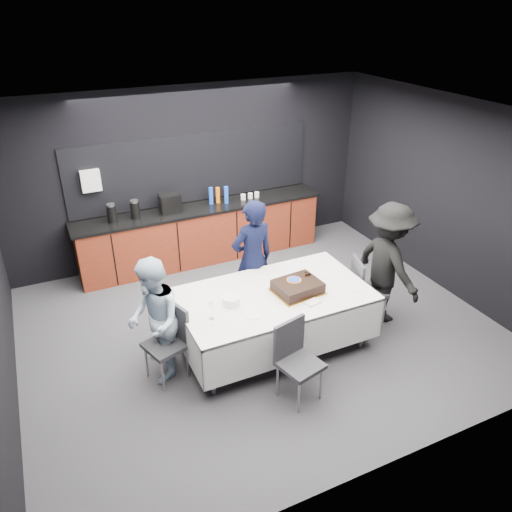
{
  "coord_description": "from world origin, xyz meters",
  "views": [
    {
      "loc": [
        -2.37,
        -4.94,
        4.01
      ],
      "look_at": [
        0.0,
        0.1,
        1.05
      ],
      "focal_mm": 35.0,
      "sensor_mm": 36.0,
      "label": 1
    }
  ],
  "objects_px": {
    "party_table": "(273,303)",
    "person_right": "(388,264)",
    "champagne_flute": "(211,307)",
    "person_left": "(154,321)",
    "cake_assembly": "(298,287)",
    "chair_near": "(295,355)",
    "person_center": "(252,260)",
    "plate_stack": "(231,301)",
    "chair_right": "(364,286)",
    "chair_left": "(170,337)"
  },
  "relations": [
    {
      "from": "cake_assembly",
      "to": "chair_left",
      "type": "relative_size",
      "value": 0.66
    },
    {
      "from": "champagne_flute",
      "to": "chair_right",
      "type": "xyz_separation_m",
      "value": [
        2.23,
        0.18,
        -0.4
      ]
    },
    {
      "from": "cake_assembly",
      "to": "chair_near",
      "type": "distance_m",
      "value": 0.95
    },
    {
      "from": "chair_near",
      "to": "person_left",
      "type": "xyz_separation_m",
      "value": [
        -1.28,
        0.96,
        0.22
      ]
    },
    {
      "from": "champagne_flute",
      "to": "person_right",
      "type": "bearing_deg",
      "value": 2.38
    },
    {
      "from": "chair_right",
      "to": "chair_near",
      "type": "height_order",
      "value": "same"
    },
    {
      "from": "plate_stack",
      "to": "person_right",
      "type": "height_order",
      "value": "person_right"
    },
    {
      "from": "champagne_flute",
      "to": "person_right",
      "type": "relative_size",
      "value": 0.13
    },
    {
      "from": "cake_assembly",
      "to": "person_left",
      "type": "xyz_separation_m",
      "value": [
        -1.73,
        0.18,
        -0.09
      ]
    },
    {
      "from": "plate_stack",
      "to": "chair_near",
      "type": "height_order",
      "value": "chair_near"
    },
    {
      "from": "chair_left",
      "to": "chair_right",
      "type": "relative_size",
      "value": 1.0
    },
    {
      "from": "plate_stack",
      "to": "chair_near",
      "type": "bearing_deg",
      "value": -66.01
    },
    {
      "from": "plate_stack",
      "to": "person_right",
      "type": "relative_size",
      "value": 0.12
    },
    {
      "from": "chair_right",
      "to": "champagne_flute",
      "type": "bearing_deg",
      "value": -175.35
    },
    {
      "from": "chair_right",
      "to": "party_table",
      "type": "bearing_deg",
      "value": 179.94
    },
    {
      "from": "champagne_flute",
      "to": "person_left",
      "type": "bearing_deg",
      "value": 155.28
    },
    {
      "from": "cake_assembly",
      "to": "person_center",
      "type": "xyz_separation_m",
      "value": [
        -0.2,
        0.86,
        -0.0
      ]
    },
    {
      "from": "party_table",
      "to": "person_right",
      "type": "height_order",
      "value": "person_right"
    },
    {
      "from": "chair_left",
      "to": "person_center",
      "type": "relative_size",
      "value": 0.55
    },
    {
      "from": "champagne_flute",
      "to": "person_right",
      "type": "distance_m",
      "value": 2.52
    },
    {
      "from": "party_table",
      "to": "person_right",
      "type": "distance_m",
      "value": 1.66
    },
    {
      "from": "chair_left",
      "to": "person_right",
      "type": "relative_size",
      "value": 0.55
    },
    {
      "from": "chair_right",
      "to": "person_right",
      "type": "height_order",
      "value": "person_right"
    },
    {
      "from": "chair_left",
      "to": "person_left",
      "type": "bearing_deg",
      "value": 156.18
    },
    {
      "from": "champagne_flute",
      "to": "person_left",
      "type": "relative_size",
      "value": 0.15
    },
    {
      "from": "person_right",
      "to": "cake_assembly",
      "type": "bearing_deg",
      "value": 87.35
    },
    {
      "from": "party_table",
      "to": "person_center",
      "type": "height_order",
      "value": "person_center"
    },
    {
      "from": "chair_near",
      "to": "person_center",
      "type": "xyz_separation_m",
      "value": [
        0.25,
        1.64,
        0.31
      ]
    },
    {
      "from": "party_table",
      "to": "chair_near",
      "type": "bearing_deg",
      "value": -101.17
    },
    {
      "from": "chair_near",
      "to": "chair_right",
      "type": "bearing_deg",
      "value": 29.55
    },
    {
      "from": "champagne_flute",
      "to": "plate_stack",
      "type": "bearing_deg",
      "value": 29.76
    },
    {
      "from": "plate_stack",
      "to": "person_center",
      "type": "distance_m",
      "value": 1.0
    },
    {
      "from": "champagne_flute",
      "to": "chair_near",
      "type": "xyz_separation_m",
      "value": [
        0.7,
        -0.69,
        -0.4
      ]
    },
    {
      "from": "party_table",
      "to": "chair_right",
      "type": "relative_size",
      "value": 2.51
    },
    {
      "from": "champagne_flute",
      "to": "cake_assembly",
      "type": "bearing_deg",
      "value": 4.41
    },
    {
      "from": "champagne_flute",
      "to": "chair_left",
      "type": "distance_m",
      "value": 0.63
    },
    {
      "from": "chair_left",
      "to": "person_right",
      "type": "distance_m",
      "value": 2.97
    },
    {
      "from": "chair_left",
      "to": "chair_right",
      "type": "xyz_separation_m",
      "value": [
        2.67,
        -0.02,
        0.0
      ]
    },
    {
      "from": "chair_right",
      "to": "chair_near",
      "type": "bearing_deg",
      "value": -150.45
    },
    {
      "from": "party_table",
      "to": "person_center",
      "type": "bearing_deg",
      "value": 84.54
    },
    {
      "from": "champagne_flute",
      "to": "person_center",
      "type": "relative_size",
      "value": 0.13
    },
    {
      "from": "person_center",
      "to": "person_right",
      "type": "relative_size",
      "value": 1.01
    },
    {
      "from": "party_table",
      "to": "person_right",
      "type": "relative_size",
      "value": 1.38
    },
    {
      "from": "plate_stack",
      "to": "chair_near",
      "type": "relative_size",
      "value": 0.22
    },
    {
      "from": "party_table",
      "to": "plate_stack",
      "type": "height_order",
      "value": "plate_stack"
    },
    {
      "from": "plate_stack",
      "to": "chair_near",
      "type": "xyz_separation_m",
      "value": [
        0.39,
        -0.87,
        -0.3
      ]
    },
    {
      "from": "champagne_flute",
      "to": "person_center",
      "type": "bearing_deg",
      "value": 45.27
    },
    {
      "from": "person_left",
      "to": "person_right",
      "type": "distance_m",
      "value": 3.11
    },
    {
      "from": "person_center",
      "to": "person_left",
      "type": "relative_size",
      "value": 1.12
    },
    {
      "from": "chair_near",
      "to": "party_table",
      "type": "bearing_deg",
      "value": 78.83
    }
  ]
}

